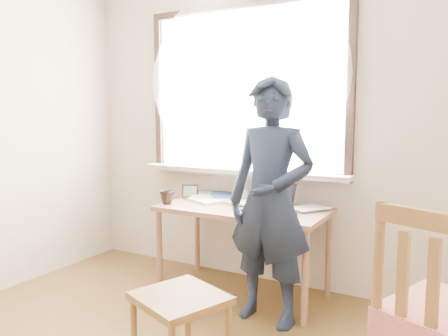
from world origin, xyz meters
The scene contains 12 objects.
room_shell centered at (-0.02, 0.20, 1.64)m, with size 3.52×4.02×2.61m.
desk centered at (-0.03, 1.63, 0.62)m, with size 1.29×0.64×0.69m.
laptop centered at (0.21, 1.59, 0.74)m, with size 0.38×0.34×0.22m.
mug_white centered at (-0.16, 1.82, 0.74)m, with size 0.13×0.13×0.10m, color white.
mug_dark centered at (-0.62, 1.44, 0.74)m, with size 0.11×0.11×0.11m, color black.
mouse centered at (0.40, 1.53, 0.71)m, with size 0.09×0.06×0.04m, color black.
desk_clutter centered at (-0.42, 1.75, 0.71)m, with size 0.88×0.50×0.03m.
book_a centered at (-0.36, 1.87, 0.70)m, with size 0.19×0.26×0.02m, color white.
book_b centered at (0.35, 1.84, 0.70)m, with size 0.20×0.27×0.02m, color white.
picture_frame centered at (-0.59, 1.73, 0.75)m, with size 0.13×0.08×0.11m.
work_chair centered at (0.16, 0.50, 0.38)m, with size 0.55×0.54×0.44m.
person centered at (0.33, 1.32, 0.82)m, with size 0.60×0.39×1.65m, color black.
Camera 1 is at (1.45, -1.32, 1.38)m, focal length 35.00 mm.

